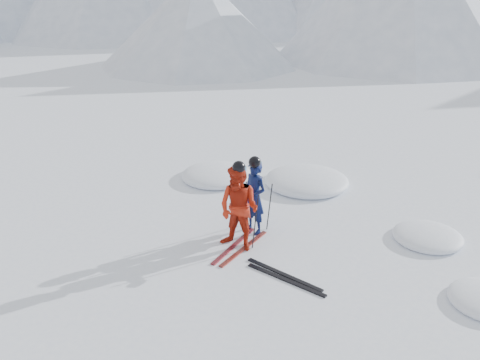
% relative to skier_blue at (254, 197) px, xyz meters
% --- Properties ---
extents(ground, '(160.00, 160.00, 0.00)m').
position_rel_skier_blue_xyz_m(ground, '(1.50, -0.36, -0.83)').
color(ground, white).
rests_on(ground, ground).
extents(skier_blue, '(0.70, 0.57, 1.65)m').
position_rel_skier_blue_xyz_m(skier_blue, '(0.00, 0.00, 0.00)').
color(skier_blue, '#0B1645').
rests_on(skier_blue, ground).
extents(skier_red, '(0.91, 0.73, 1.81)m').
position_rel_skier_blue_xyz_m(skier_red, '(0.04, -0.78, 0.08)').
color(skier_red, '#B0210E').
rests_on(skier_red, ground).
extents(pole_blue_left, '(0.11, 0.08, 1.10)m').
position_rel_skier_blue_xyz_m(pole_blue_left, '(-0.30, 0.15, -0.28)').
color(pole_blue_left, black).
rests_on(pole_blue_left, ground).
extents(pole_blue_right, '(0.11, 0.07, 1.10)m').
position_rel_skier_blue_xyz_m(pole_blue_right, '(0.25, 0.25, -0.28)').
color(pole_blue_right, black).
rests_on(pole_blue_right, ground).
extents(pole_red_left, '(0.12, 0.10, 1.20)m').
position_rel_skier_blue_xyz_m(pole_red_left, '(-0.26, -0.53, -0.22)').
color(pole_red_left, black).
rests_on(pole_red_left, ground).
extents(pole_red_right, '(0.12, 0.08, 1.20)m').
position_rel_skier_blue_xyz_m(pole_red_right, '(0.34, -0.63, -0.22)').
color(pole_red_right, black).
rests_on(pole_red_right, ground).
extents(ski_worn_left, '(0.12, 1.70, 0.03)m').
position_rel_skier_blue_xyz_m(ski_worn_left, '(-0.08, -0.78, -0.81)').
color(ski_worn_left, black).
rests_on(ski_worn_left, ground).
extents(ski_worn_right, '(0.23, 1.70, 0.03)m').
position_rel_skier_blue_xyz_m(ski_worn_right, '(0.16, -0.78, -0.81)').
color(ski_worn_right, black).
rests_on(ski_worn_right, ground).
extents(ski_loose_a, '(1.68, 0.45, 0.03)m').
position_rel_skier_blue_xyz_m(ski_loose_a, '(1.28, -1.29, -0.81)').
color(ski_loose_a, black).
rests_on(ski_loose_a, ground).
extents(ski_loose_b, '(1.69, 0.39, 0.03)m').
position_rel_skier_blue_xyz_m(ski_loose_b, '(1.38, -1.44, -0.81)').
color(ski_loose_b, black).
rests_on(ski_loose_b, ground).
extents(snow_lumps, '(8.69, 5.30, 0.50)m').
position_rel_skier_blue_xyz_m(snow_lumps, '(0.23, 2.28, -0.83)').
color(snow_lumps, white).
rests_on(snow_lumps, ground).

